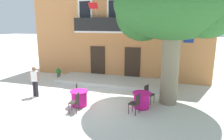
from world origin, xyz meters
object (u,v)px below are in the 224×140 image
at_px(cafe_table_near_tree, 79,98).
at_px(cafe_table_middle, 141,100).
at_px(cafe_chair_middle_1, 148,93).
at_px(cafe_chair_near_tree_1, 79,91).
at_px(pedestrian_near_entrance, 35,80).
at_px(plane_tree, 172,7).
at_px(cafe_chair_near_tree_0, 75,101).
at_px(ground_planter_left, 59,73).
at_px(cafe_chair_middle_0, 136,103).
at_px(ground_planter_right, 169,83).

relative_size(cafe_table_near_tree, cafe_table_middle, 1.00).
height_order(cafe_table_near_tree, cafe_chair_middle_1, cafe_chair_middle_1).
relative_size(cafe_table_near_tree, cafe_chair_near_tree_1, 0.95).
height_order(cafe_chair_near_tree_1, pedestrian_near_entrance, pedestrian_near_entrance).
height_order(cafe_table_near_tree, cafe_table_middle, same).
xyz_separation_m(plane_tree, cafe_chair_near_tree_0, (-3.79, -2.49, -4.11)).
bearing_deg(cafe_chair_near_tree_1, ground_planter_left, 133.92).
xyz_separation_m(cafe_chair_near_tree_1, cafe_table_middle, (3.25, -0.00, -0.14)).
xyz_separation_m(plane_tree, cafe_chair_middle_0, (-1.21, -1.84, -4.11)).
bearing_deg(plane_tree, cafe_chair_middle_0, -123.42).
relative_size(cafe_chair_near_tree_1, ground_planter_left, 1.22).
relative_size(cafe_chair_near_tree_0, cafe_chair_near_tree_1, 1.00).
bearing_deg(cafe_chair_middle_0, pedestrian_near_entrance, 174.40).
distance_m(cafe_table_near_tree, cafe_chair_middle_0, 2.77).
bearing_deg(cafe_chair_near_tree_1, ground_planter_right, 38.79).
distance_m(cafe_table_middle, pedestrian_near_entrance, 5.79).
bearing_deg(ground_planter_right, ground_planter_left, 179.36).
xyz_separation_m(ground_planter_right, pedestrian_near_entrance, (-6.83, -3.67, 0.60)).
xyz_separation_m(plane_tree, cafe_table_middle, (-1.08, -1.10, -4.25)).
xyz_separation_m(cafe_chair_near_tree_1, cafe_chair_middle_1, (3.46, 0.72, 0.00)).
height_order(cafe_table_near_tree, ground_planter_right, cafe_table_near_tree).
height_order(cafe_chair_near_tree_0, cafe_table_middle, cafe_chair_near_tree_0).
relative_size(cafe_chair_near_tree_1, pedestrian_near_entrance, 0.55).
relative_size(cafe_table_near_tree, cafe_chair_near_tree_0, 0.95).
height_order(cafe_table_near_tree, cafe_chair_near_tree_0, cafe_chair_near_tree_0).
relative_size(plane_tree, cafe_chair_near_tree_0, 7.10).
xyz_separation_m(cafe_chair_middle_0, ground_planter_right, (1.21, 4.22, -0.19)).
xyz_separation_m(cafe_chair_near_tree_1, ground_planter_left, (-3.43, 3.56, -0.11)).
distance_m(cafe_chair_near_tree_0, pedestrian_near_entrance, 3.30).
bearing_deg(pedestrian_near_entrance, ground_planter_left, 103.80).
distance_m(cafe_chair_near_tree_1, cafe_chair_middle_0, 3.20).
relative_size(cafe_table_near_tree, ground_planter_right, 1.45).
xyz_separation_m(cafe_chair_middle_1, ground_planter_left, (-6.88, 2.84, -0.11)).
relative_size(plane_tree, cafe_table_middle, 7.48).
bearing_deg(cafe_chair_near_tree_0, ground_planter_left, 128.64).
height_order(plane_tree, cafe_table_middle, plane_tree).
bearing_deg(ground_planter_right, pedestrian_near_entrance, -151.77).
bearing_deg(plane_tree, cafe_table_near_tree, -156.11).
bearing_deg(cafe_chair_middle_1, ground_planter_right, 72.50).
relative_size(cafe_chair_near_tree_1, ground_planter_right, 1.53).
xyz_separation_m(cafe_table_near_tree, cafe_chair_near_tree_0, (0.18, -0.73, 0.14)).
distance_m(cafe_table_middle, ground_planter_right, 3.64).
bearing_deg(cafe_chair_near_tree_0, cafe_table_near_tree, 104.01).
bearing_deg(cafe_chair_near_tree_0, cafe_chair_middle_0, 14.24).
relative_size(cafe_table_near_tree, ground_planter_left, 1.16).
xyz_separation_m(cafe_chair_middle_1, ground_planter_right, (0.87, 2.75, -0.19)).
height_order(plane_tree, ground_planter_right, plane_tree).
distance_m(cafe_chair_middle_0, ground_planter_left, 7.83).
bearing_deg(cafe_table_near_tree, plane_tree, 23.89).
xyz_separation_m(ground_planter_left, pedestrian_near_entrance, (0.92, -3.75, 0.52)).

